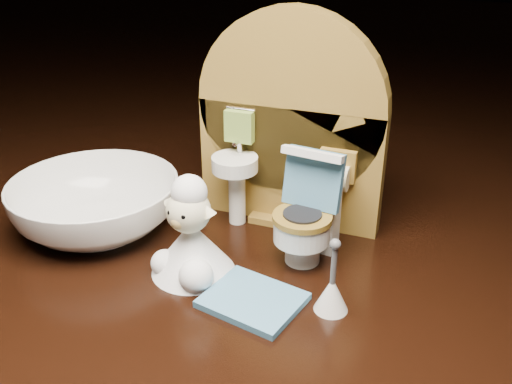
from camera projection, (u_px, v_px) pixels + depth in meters
The scene contains 6 objects.
backdrop_panel at pixel (289, 134), 0.39m from camera, with size 0.13×0.05×0.15m.
toy_toilet at pixel (308, 219), 0.36m from camera, with size 0.04×0.05×0.07m.
bath_mat at pixel (253, 300), 0.33m from camera, with size 0.05×0.04×0.00m, color teal.
toilet_brush at pixel (332, 292), 0.32m from camera, with size 0.02×0.02×0.05m.
plush_lamb at pixel (191, 240), 0.35m from camera, with size 0.05×0.05×0.07m.
ceramic_bowl at pixel (96, 205), 0.40m from camera, with size 0.12×0.12×0.04m, color white.
Camera 1 is at (0.11, -0.28, 0.20)m, focal length 40.00 mm.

